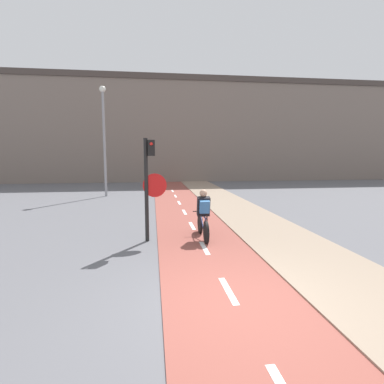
# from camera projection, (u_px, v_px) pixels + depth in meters

# --- Properties ---
(ground_plane) EXTENTS (120.00, 120.00, 0.00)m
(ground_plane) POSITION_uv_depth(u_px,v_px,m) (236.00, 305.00, 4.94)
(ground_plane) COLOR #5B5B60
(bike_lane) EXTENTS (2.43, 60.00, 0.02)m
(bike_lane) POSITION_uv_depth(u_px,v_px,m) (236.00, 304.00, 4.95)
(bike_lane) COLOR brown
(bike_lane) RESTS_ON ground_plane
(sidewalk_strip) EXTENTS (2.40, 60.00, 0.05)m
(sidewalk_strip) POSITION_uv_depth(u_px,v_px,m) (369.00, 295.00, 5.25)
(sidewalk_strip) COLOR gray
(sidewalk_strip) RESTS_ON ground_plane
(building_row_background) EXTENTS (60.00, 5.20, 9.43)m
(building_row_background) POSITION_uv_depth(u_px,v_px,m) (166.00, 131.00, 28.81)
(building_row_background) COLOR slate
(building_row_background) RESTS_ON ground_plane
(traffic_light_pole) EXTENTS (0.67, 0.25, 2.92)m
(traffic_light_pole) POSITION_uv_depth(u_px,v_px,m) (149.00, 178.00, 8.39)
(traffic_light_pole) COLOR black
(traffic_light_pole) RESTS_ON ground_plane
(street_lamp_far) EXTENTS (0.36, 0.36, 6.36)m
(street_lamp_far) POSITION_uv_depth(u_px,v_px,m) (104.00, 129.00, 17.35)
(street_lamp_far) COLOR gray
(street_lamp_far) RESTS_ON ground_plane
(cyclist_near) EXTENTS (0.46, 1.71, 1.46)m
(cyclist_near) POSITION_uv_depth(u_px,v_px,m) (203.00, 215.00, 8.75)
(cyclist_near) COLOR black
(cyclist_near) RESTS_ON ground_plane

